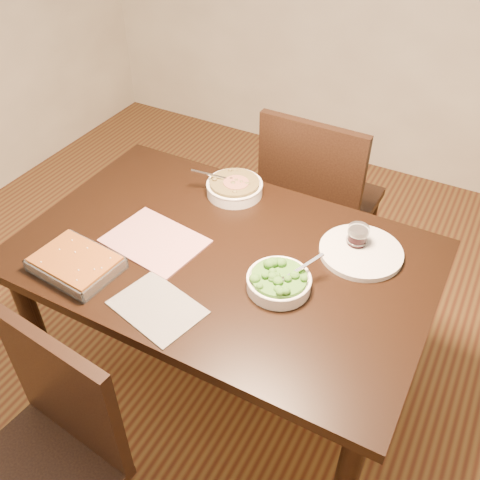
{
  "coord_description": "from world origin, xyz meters",
  "views": [
    {
      "loc": [
        0.7,
        -1.17,
        1.96
      ],
      "look_at": [
        0.05,
        0.03,
        0.8
      ],
      "focal_mm": 40.0,
      "sensor_mm": 36.0,
      "label": 1
    }
  ],
  "objects_px": {
    "wine_tumbler": "(357,237)",
    "dinner_plate": "(361,252)",
    "table": "(224,273)",
    "baking_dish": "(76,264)",
    "chair_near": "(47,454)",
    "broccoli_bowl": "(279,281)",
    "chair_far": "(317,199)",
    "stew_bowl": "(235,187)"
  },
  "relations": [
    {
      "from": "stew_bowl",
      "to": "baking_dish",
      "type": "height_order",
      "value": "stew_bowl"
    },
    {
      "from": "wine_tumbler",
      "to": "dinner_plate",
      "type": "relative_size",
      "value": 0.29
    },
    {
      "from": "chair_far",
      "to": "baking_dish",
      "type": "bearing_deg",
      "value": 67.16
    },
    {
      "from": "chair_far",
      "to": "chair_near",
      "type": "bearing_deg",
      "value": 82.32
    },
    {
      "from": "broccoli_bowl",
      "to": "chair_far",
      "type": "bearing_deg",
      "value": 102.13
    },
    {
      "from": "dinner_plate",
      "to": "chair_near",
      "type": "bearing_deg",
      "value": -120.39
    },
    {
      "from": "wine_tumbler",
      "to": "table",
      "type": "bearing_deg",
      "value": -147.88
    },
    {
      "from": "stew_bowl",
      "to": "baking_dish",
      "type": "xyz_separation_m",
      "value": [
        -0.25,
        -0.62,
        -0.01
      ]
    },
    {
      "from": "table",
      "to": "chair_far",
      "type": "relative_size",
      "value": 1.43
    },
    {
      "from": "chair_far",
      "to": "table",
      "type": "bearing_deg",
      "value": 85.47
    },
    {
      "from": "broccoli_bowl",
      "to": "chair_near",
      "type": "relative_size",
      "value": 0.24
    },
    {
      "from": "table",
      "to": "baking_dish",
      "type": "distance_m",
      "value": 0.5
    },
    {
      "from": "wine_tumbler",
      "to": "stew_bowl",
      "type": "bearing_deg",
      "value": 171.22
    },
    {
      "from": "table",
      "to": "chair_near",
      "type": "bearing_deg",
      "value": -101.63
    },
    {
      "from": "broccoli_bowl",
      "to": "table",
      "type": "bearing_deg",
      "value": 165.27
    },
    {
      "from": "stew_bowl",
      "to": "chair_far",
      "type": "bearing_deg",
      "value": 62.66
    },
    {
      "from": "dinner_plate",
      "to": "chair_far",
      "type": "bearing_deg",
      "value": 124.38
    },
    {
      "from": "chair_far",
      "to": "broccoli_bowl",
      "type": "bearing_deg",
      "value": 103.13
    },
    {
      "from": "dinner_plate",
      "to": "wine_tumbler",
      "type": "bearing_deg",
      "value": 134.57
    },
    {
      "from": "stew_bowl",
      "to": "table",
      "type": "bearing_deg",
      "value": -67.39
    },
    {
      "from": "table",
      "to": "chair_near",
      "type": "height_order",
      "value": "chair_near"
    },
    {
      "from": "broccoli_bowl",
      "to": "baking_dish",
      "type": "xyz_separation_m",
      "value": [
        -0.62,
        -0.24,
        -0.0
      ]
    },
    {
      "from": "table",
      "to": "wine_tumbler",
      "type": "bearing_deg",
      "value": 32.12
    },
    {
      "from": "stew_bowl",
      "to": "chair_far",
      "type": "distance_m",
      "value": 0.5
    },
    {
      "from": "dinner_plate",
      "to": "chair_near",
      "type": "distance_m",
      "value": 1.15
    },
    {
      "from": "broccoli_bowl",
      "to": "chair_near",
      "type": "bearing_deg",
      "value": -119.57
    },
    {
      "from": "wine_tumbler",
      "to": "dinner_plate",
      "type": "height_order",
      "value": "wine_tumbler"
    },
    {
      "from": "stew_bowl",
      "to": "baking_dish",
      "type": "relative_size",
      "value": 0.8
    },
    {
      "from": "stew_bowl",
      "to": "dinner_plate",
      "type": "height_order",
      "value": "stew_bowl"
    },
    {
      "from": "baking_dish",
      "to": "stew_bowl",
      "type": "bearing_deg",
      "value": 73.65
    },
    {
      "from": "chair_far",
      "to": "stew_bowl",
      "type": "bearing_deg",
      "value": 63.66
    },
    {
      "from": "table",
      "to": "baking_dish",
      "type": "height_order",
      "value": "baking_dish"
    },
    {
      "from": "stew_bowl",
      "to": "dinner_plate",
      "type": "relative_size",
      "value": 0.82
    },
    {
      "from": "stew_bowl",
      "to": "chair_near",
      "type": "distance_m",
      "value": 1.11
    },
    {
      "from": "baking_dish",
      "to": "chair_near",
      "type": "relative_size",
      "value": 0.32
    },
    {
      "from": "broccoli_bowl",
      "to": "wine_tumbler",
      "type": "height_order",
      "value": "wine_tumbler"
    },
    {
      "from": "table",
      "to": "stew_bowl",
      "type": "xyz_separation_m",
      "value": [
        -0.13,
        0.32,
        0.13
      ]
    },
    {
      "from": "table",
      "to": "stew_bowl",
      "type": "bearing_deg",
      "value": 112.61
    },
    {
      "from": "stew_bowl",
      "to": "chair_near",
      "type": "bearing_deg",
      "value": -91.09
    },
    {
      "from": "table",
      "to": "stew_bowl",
      "type": "relative_size",
      "value": 6.07
    },
    {
      "from": "wine_tumbler",
      "to": "chair_far",
      "type": "relative_size",
      "value": 0.08
    },
    {
      "from": "baking_dish",
      "to": "chair_far",
      "type": "bearing_deg",
      "value": 71.33
    }
  ]
}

